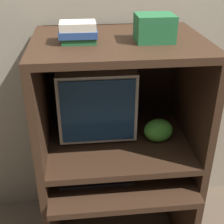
{
  "coord_description": "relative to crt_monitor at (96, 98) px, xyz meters",
  "views": [
    {
      "loc": [
        -0.2,
        -1.2,
        1.79
      ],
      "look_at": [
        -0.04,
        0.34,
        0.96
      ],
      "focal_mm": 50.0,
      "sensor_mm": 36.0,
      "label": 1
    }
  ],
  "objects": [
    {
      "name": "book_stack",
      "position": [
        -0.08,
        -0.16,
        0.43
      ],
      "size": [
        0.18,
        0.14,
        0.1
      ],
      "color": "#236638",
      "rests_on": "hutch_upper"
    },
    {
      "name": "desk_monitor_shelf",
      "position": [
        0.12,
        -0.12,
        -0.25
      ],
      "size": [
        0.88,
        0.67,
        0.15
      ],
      "color": "#382316",
      "rests_on": "desk_base"
    },
    {
      "name": "wall_back",
      "position": [
        0.12,
        0.28,
        0.3
      ],
      "size": [
        6.0,
        0.06,
        2.6
      ],
      "color": "gray",
      "rests_on": "ground_plane"
    },
    {
      "name": "keyboard",
      "position": [
        -0.03,
        -0.29,
        -0.36
      ],
      "size": [
        0.4,
        0.13,
        0.03
      ],
      "color": "black",
      "rests_on": "desk_base"
    },
    {
      "name": "crt_monitor",
      "position": [
        0.0,
        0.0,
        0.0
      ],
      "size": [
        0.43,
        0.37,
        0.42
      ],
      "color": "beige",
      "rests_on": "desk_monitor_shelf"
    },
    {
      "name": "snack_bag",
      "position": [
        0.35,
        -0.16,
        -0.15
      ],
      "size": [
        0.17,
        0.12,
        0.14
      ],
      "color": "green",
      "rests_on": "desk_monitor_shelf"
    },
    {
      "name": "desk_base",
      "position": [
        0.12,
        -0.17,
        -0.6
      ],
      "size": [
        0.88,
        0.75,
        0.63
      ],
      "color": "#382316",
      "rests_on": "ground_plane"
    },
    {
      "name": "storage_box",
      "position": [
        0.28,
        -0.18,
        0.44
      ],
      "size": [
        0.18,
        0.15,
        0.13
      ],
      "color": "#236638",
      "rests_on": "hutch_upper"
    },
    {
      "name": "hutch_upper",
      "position": [
        0.12,
        -0.08,
        0.18
      ],
      "size": [
        0.88,
        0.67,
        0.6
      ],
      "color": "#382316",
      "rests_on": "desk_monitor_shelf"
    },
    {
      "name": "mouse",
      "position": [
        0.25,
        -0.29,
        -0.36
      ],
      "size": [
        0.07,
        0.05,
        0.03
      ],
      "color": "#B7B7B7",
      "rests_on": "desk_base"
    }
  ]
}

